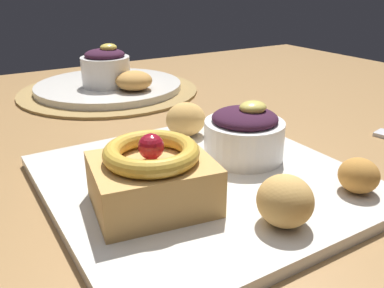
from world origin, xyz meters
TOP-DOWN VIEW (x-y plane):
  - dining_table at (0.00, 0.00)m, footprint 1.44×1.05m
  - woven_placemat at (0.03, 0.27)m, footprint 0.33×0.33m
  - front_plate at (-0.02, -0.13)m, footprint 0.29×0.29m
  - cake_slice at (-0.09, -0.15)m, footprint 0.11×0.10m
  - berry_ramekin at (0.05, -0.11)m, footprint 0.09×0.09m
  - fritter_front at (0.03, -0.02)m, footprint 0.05×0.05m
  - fritter_middle at (0.09, -0.23)m, footprint 0.04×0.04m
  - fritter_back at (-0.01, -0.23)m, footprint 0.05×0.05m
  - back_plate at (0.03, 0.27)m, footprint 0.27×0.27m
  - back_ramekin at (0.03, 0.26)m, footprint 0.09×0.09m
  - back_pastry at (0.05, 0.20)m, footprint 0.06×0.06m

SIDE VIEW (x-z plane):
  - dining_table at x=0.00m, z-range 0.28..1.01m
  - woven_placemat at x=0.03m, z-range 0.73..0.73m
  - front_plate at x=-0.02m, z-range 0.73..0.74m
  - back_plate at x=0.03m, z-range 0.73..0.75m
  - fritter_middle at x=0.09m, z-range 0.74..0.77m
  - fritter_front at x=0.03m, z-range 0.74..0.78m
  - fritter_back at x=-0.01m, z-range 0.74..0.78m
  - back_pastry at x=0.05m, z-range 0.75..0.78m
  - berry_ramekin at x=0.05m, z-range 0.74..0.80m
  - cake_slice at x=-0.09m, z-range 0.74..0.80m
  - back_ramekin at x=0.03m, z-range 0.74..0.82m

